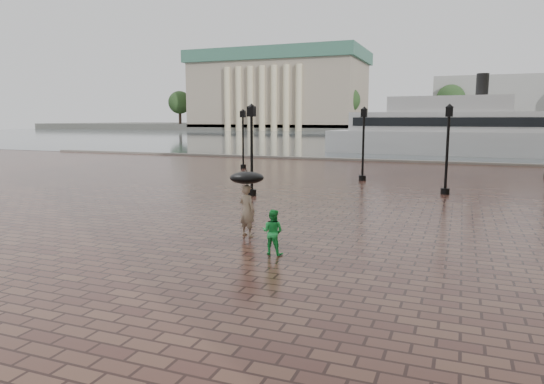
{
  "coord_description": "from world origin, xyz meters",
  "views": [
    {
      "loc": [
        3.67,
        -11.95,
        3.8
      ],
      "look_at": [
        -2.1,
        2.8,
        1.4
      ],
      "focal_mm": 32.0,
      "sensor_mm": 36.0,
      "label": 1
    }
  ],
  "objects_px": {
    "child_pedestrian": "(273,232)",
    "street_lamps": "(369,143)",
    "adult_pedestrian": "(247,210)",
    "ferry_near": "(448,131)"
  },
  "relations": [
    {
      "from": "child_pedestrian",
      "to": "street_lamps",
      "type": "bearing_deg",
      "value": -85.34
    },
    {
      "from": "street_lamps",
      "to": "adult_pedestrian",
      "type": "bearing_deg",
      "value": -94.14
    },
    {
      "from": "adult_pedestrian",
      "to": "child_pedestrian",
      "type": "bearing_deg",
      "value": 153.61
    },
    {
      "from": "adult_pedestrian",
      "to": "child_pedestrian",
      "type": "height_order",
      "value": "adult_pedestrian"
    },
    {
      "from": "adult_pedestrian",
      "to": "child_pedestrian",
      "type": "relative_size",
      "value": 1.32
    },
    {
      "from": "ferry_near",
      "to": "street_lamps",
      "type": "bearing_deg",
      "value": -94.21
    },
    {
      "from": "street_lamps",
      "to": "child_pedestrian",
      "type": "distance_m",
      "value": 17.24
    },
    {
      "from": "adult_pedestrian",
      "to": "child_pedestrian",
      "type": "xyz_separation_m",
      "value": [
        1.55,
        -1.7,
        -0.21
      ]
    },
    {
      "from": "adult_pedestrian",
      "to": "ferry_near",
      "type": "relative_size",
      "value": 0.07
    },
    {
      "from": "street_lamps",
      "to": "ferry_near",
      "type": "xyz_separation_m",
      "value": [
        3.86,
        25.94,
        0.2
      ]
    }
  ]
}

